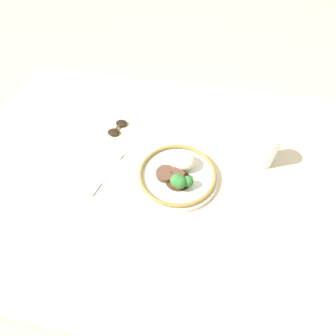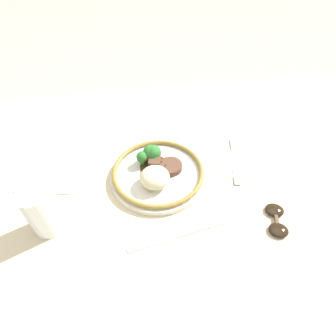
# 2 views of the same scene
# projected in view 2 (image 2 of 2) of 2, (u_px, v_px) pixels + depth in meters

# --- Properties ---
(ground_plane) EXTENTS (8.00, 8.00, 0.00)m
(ground_plane) POSITION_uv_depth(u_px,v_px,m) (158.00, 194.00, 0.70)
(ground_plane) COLOR tan
(dining_table) EXTENTS (1.49, 0.95, 0.04)m
(dining_table) POSITION_uv_depth(u_px,v_px,m) (157.00, 190.00, 0.68)
(dining_table) COLOR beige
(dining_table) RESTS_ON ground
(napkin) EXTENTS (0.13, 0.11, 0.00)m
(napkin) POSITION_uv_depth(u_px,v_px,m) (235.00, 164.00, 0.72)
(napkin) COLOR white
(napkin) RESTS_ON dining_table
(plate) EXTENTS (0.25, 0.25, 0.07)m
(plate) POSITION_uv_depth(u_px,v_px,m) (157.00, 171.00, 0.68)
(plate) COLOR silver
(plate) RESTS_ON dining_table
(juice_glass) EXTENTS (0.07, 0.07, 0.12)m
(juice_glass) POSITION_uv_depth(u_px,v_px,m) (43.00, 213.00, 0.55)
(juice_glass) COLOR #F4AD19
(juice_glass) RESTS_ON dining_table
(fork) EXTENTS (0.05, 0.18, 0.00)m
(fork) POSITION_uv_depth(u_px,v_px,m) (235.00, 165.00, 0.71)
(fork) COLOR #B7B7BC
(fork) RESTS_ON napkin
(knife) EXTENTS (0.22, 0.05, 0.00)m
(knife) POSITION_uv_depth(u_px,v_px,m) (174.00, 237.00, 0.57)
(knife) COLOR #B7B7BC
(knife) RESTS_ON dining_table
(spoon) EXTENTS (0.16, 0.04, 0.01)m
(spoon) POSITION_uv_depth(u_px,v_px,m) (32.00, 192.00, 0.65)
(spoon) COLOR #B7B7BC
(spoon) RESTS_ON dining_table
(sunglasses) EXTENTS (0.06, 0.10, 0.01)m
(sunglasses) POSITION_uv_depth(u_px,v_px,m) (276.00, 220.00, 0.59)
(sunglasses) COLOR black
(sunglasses) RESTS_ON dining_table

